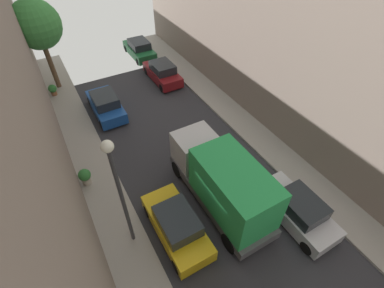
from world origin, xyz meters
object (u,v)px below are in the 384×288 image
object	(u,v)px
parked_car_right_3	(139,49)
potted_plant_0	(53,89)
parked_car_right_2	(162,73)
parked_car_left_3	(106,105)
delivery_truck	(222,181)
lamp_post	(118,184)
parked_car_right_1	(297,210)
street_tree_0	(36,25)
potted_plant_1	(85,176)
parked_car_left_2	(177,225)

from	to	relation	value
parked_car_right_3	potted_plant_0	world-z (taller)	parked_car_right_3
potted_plant_0	parked_car_right_3	bearing A→B (deg)	20.18
parked_car_right_2	parked_car_right_3	bearing A→B (deg)	90.00
parked_car_left_3	parked_car_right_2	bearing A→B (deg)	21.51
parked_car_right_2	delivery_truck	xyz separation A→B (m)	(-2.70, -12.57, 1.07)
lamp_post	parked_car_right_2	bearing A→B (deg)	59.25
parked_car_left_3	parked_car_right_1	world-z (taller)	same
delivery_truck	lamp_post	xyz separation A→B (m)	(-4.60, 0.30, 2.32)
street_tree_0	delivery_truck	bearing A→B (deg)	-72.08
parked_car_left_3	potted_plant_1	xyz separation A→B (m)	(-2.92, -5.82, -0.03)
parked_car_left_3	delivery_truck	distance (m)	10.84
potted_plant_1	parked_car_right_1	bearing A→B (deg)	-40.68
parked_car_right_2	potted_plant_1	world-z (taller)	parked_car_right_2
street_tree_0	potted_plant_1	size ratio (longest dim) A/B	6.67
parked_car_left_3	street_tree_0	world-z (taller)	street_tree_0
parked_car_right_3	delivery_truck	size ratio (longest dim) A/B	0.64
parked_car_left_2	parked_car_left_3	world-z (taller)	same
lamp_post	potted_plant_0	bearing A→B (deg)	93.97
parked_car_left_2	parked_car_right_3	bearing A→B (deg)	73.31
parked_car_right_2	street_tree_0	xyz separation A→B (m)	(-7.75, 3.06, 4.26)
delivery_truck	street_tree_0	size ratio (longest dim) A/B	1.01
street_tree_0	potted_plant_1	bearing A→B (deg)	-92.91
potted_plant_1	parked_car_right_2	bearing A→B (deg)	43.72
parked_car_left_3	potted_plant_0	world-z (taller)	parked_car_left_3
parked_car_right_1	potted_plant_0	world-z (taller)	parked_car_right_1
parked_car_right_3	lamp_post	xyz separation A→B (m)	(-7.30, -17.30, 3.38)
parked_car_right_1	parked_car_right_3	distance (m)	20.13
parked_car_left_2	street_tree_0	size ratio (longest dim) A/B	0.64
street_tree_0	lamp_post	bearing A→B (deg)	-88.30
parked_car_left_3	parked_car_right_2	world-z (taller)	same
parked_car_left_2	parked_car_left_3	size ratio (longest dim) A/B	1.00
parked_car_right_2	lamp_post	world-z (taller)	lamp_post
parked_car_right_2	lamp_post	distance (m)	14.67
delivery_truck	street_tree_0	bearing A→B (deg)	107.92
parked_car_left_2	parked_car_right_1	world-z (taller)	same
parked_car_right_1	lamp_post	xyz separation A→B (m)	(-7.30, 2.83, 3.38)
parked_car_right_1	delivery_truck	world-z (taller)	delivery_truck
parked_car_right_2	street_tree_0	bearing A→B (deg)	158.46
lamp_post	parked_car_left_3	bearing A→B (deg)	79.39
parked_car_right_3	delivery_truck	world-z (taller)	delivery_truck
parked_car_right_2	parked_car_right_3	xyz separation A→B (m)	(0.00, 5.03, 0.00)
parked_car_left_3	street_tree_0	bearing A→B (deg)	114.41
potted_plant_0	potted_plant_1	distance (m)	9.94
parked_car_right_2	potted_plant_1	bearing A→B (deg)	-136.28
delivery_truck	street_tree_0	world-z (taller)	street_tree_0
parked_car_left_3	street_tree_0	size ratio (longest dim) A/B	0.64
street_tree_0	lamp_post	xyz separation A→B (m)	(0.45, -15.33, -0.87)
parked_car_left_2	potted_plant_0	distance (m)	15.24
parked_car_right_1	street_tree_0	xyz separation A→B (m)	(-7.75, 18.16, 4.26)
parked_car_right_3	potted_plant_1	size ratio (longest dim) A/B	4.28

